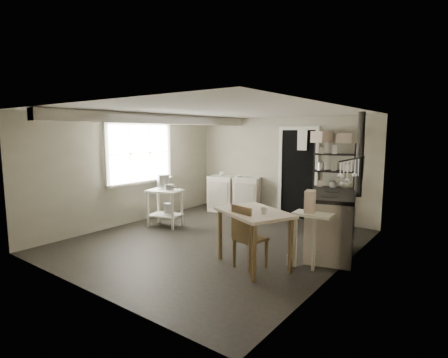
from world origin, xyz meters
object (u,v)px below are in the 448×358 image
Objects in this scene: prep_table at (165,207)px; shelf_rack at (333,181)px; base_cabinets at (235,193)px; stockpot at (163,181)px; work_table at (253,241)px; flour_sack at (319,219)px; stove at (331,228)px; chair at (250,235)px.

shelf_rack is at bearing 37.54° from prep_table.
stockpot is at bearing -120.42° from base_cabinets.
work_table reaches higher than flour_sack.
stockpot is 3.53m from stove.
stockpot is (-0.12, 0.08, 0.54)m from prep_table.
stockpot is at bearing 163.20° from work_table.
stove is at bearing 58.01° from work_table.
prep_table is at bearing 171.91° from stove.
base_cabinets reaches higher than work_table.
chair is at bearing -17.69° from prep_table.
flour_sack is (2.81, 1.56, -0.70)m from stockpot.
stockpot is 0.22× the size of stove.
base_cabinets is at bearing 129.51° from work_table.
work_table is 2.25× the size of flour_sack.
flour_sack is (2.69, 1.63, -0.16)m from prep_table.
flour_sack is (0.06, 2.47, -0.24)m from chair.
stockpot is 2.94m from chair.
base_cabinets is 0.77× the size of shelf_rack.
prep_table is at bearing -148.72° from flour_sack.
chair is (0.00, -0.09, 0.10)m from work_table.
shelf_rack is at bearing -13.32° from base_cabinets.
prep_table is 1.59× the size of flour_sack.
flour_sack is at bearing -119.79° from shelf_rack.
stove is 1.34× the size of chair.
stockpot is at bearing 147.52° from prep_table.
chair is (2.27, -2.84, 0.03)m from base_cabinets.
work_table is 0.14m from chair.
chair is at bearing -91.28° from flour_sack.
base_cabinets reaches higher than flour_sack.
base_cabinets is 3.57m from work_table.
stove is (0.60, -1.71, -0.51)m from shelf_rack.
prep_table is 3.53m from shelf_rack.
shelf_rack is at bearing 35.35° from stockpot.
stove is 1.41m from flour_sack.
prep_table is 0.58× the size of base_cabinets.
stockpot is at bearing -151.03° from flour_sack.
shelf_rack is (2.76, 2.12, 0.55)m from prep_table.
prep_table is 2.03m from base_cabinets.
flour_sack is at bearing 88.64° from work_table.
prep_table is at bearing -32.48° from stockpot.
base_cabinets is (0.36, 2.00, 0.06)m from prep_table.
prep_table is 3.39m from stove.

